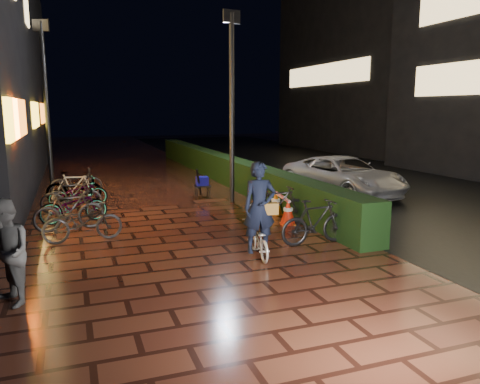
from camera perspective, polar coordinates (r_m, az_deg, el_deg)
name	(u,v)px	position (r m, az deg, el deg)	size (l,w,h in m)	color
ground	(190,241)	(10.23, -6.09, -5.95)	(80.00, 80.00, 0.00)	#381911
asphalt_road	(390,184)	(18.65, 17.77, 0.96)	(11.00, 60.00, 0.01)	black
hedge	(223,168)	(18.58, -2.13, 2.96)	(0.70, 20.00, 1.00)	black
bystander_person	(6,253)	(7.53, -26.60, -6.70)	(0.76, 0.59, 1.57)	#505052
van	(343,176)	(15.81, 12.50, 1.94)	(2.08, 4.51, 1.25)	#A1A1A5
far_buildings	(474,35)	(27.61, 26.67, 16.72)	(9.08, 31.00, 14.00)	black
lamp_post_hedge	(232,99)	(14.11, -1.01, 11.22)	(0.54, 0.18, 5.61)	black
lamp_post_sf	(46,98)	(18.02, -22.58, 10.58)	(0.55, 0.27, 5.81)	black
cyclist	(259,222)	(8.93, 2.31, -3.70)	(0.69, 1.34, 1.86)	silver
traffic_barrier	(282,207)	(12.12, 5.10, -1.87)	(0.57, 1.54, 0.62)	red
cart_assembly	(202,182)	(15.06, -4.67, 1.20)	(0.55, 0.52, 0.96)	black
parked_bikes_storefront	(75,198)	(13.39, -19.46, -0.64)	(1.95, 6.57, 0.96)	black
parked_bikes_hedge	(295,213)	(10.73, 6.71, -2.53)	(1.68, 2.41, 0.96)	black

